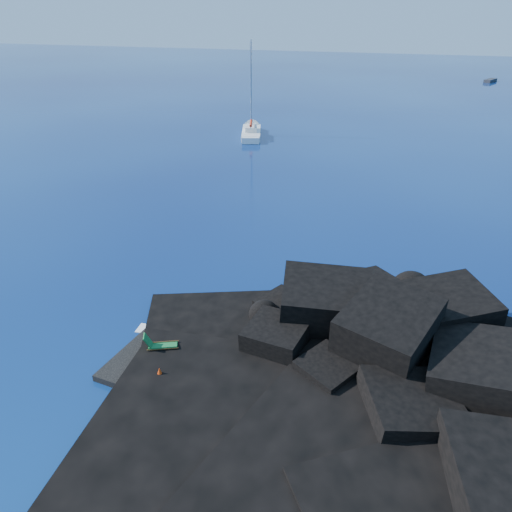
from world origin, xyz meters
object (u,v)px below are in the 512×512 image
at_px(deck_chair, 163,342).
at_px(sunbather, 169,349).
at_px(sailboat, 251,136).
at_px(marker_cone, 160,373).
at_px(distant_boat_a, 490,82).

xyz_separation_m(deck_chair, sunbather, (0.29, 0.09, -0.43)).
bearing_deg(sailboat, deck_chair, -93.91).
bearing_deg(marker_cone, sunbather, 105.27).
height_order(marker_cone, distant_boat_a, marker_cone).
distance_m(sailboat, deck_chair, 50.42).
bearing_deg(distant_boat_a, deck_chair, -78.82).
bearing_deg(marker_cone, sailboat, 103.73).
bearing_deg(sailboat, marker_cone, -93.51).
distance_m(marker_cone, distant_boat_a, 126.16).
bearing_deg(sailboat, sunbather, -93.57).
xyz_separation_m(sailboat, sunbather, (11.91, -48.96, 0.50)).
bearing_deg(deck_chair, distant_boat_a, 52.89).
relative_size(sailboat, marker_cone, 20.64).
distance_m(sunbather, marker_cone, 2.14).
distance_m(sunbather, distant_boat_a, 124.26).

